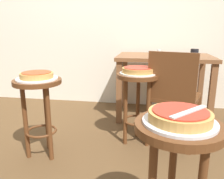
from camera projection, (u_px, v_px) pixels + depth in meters
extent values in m
plane|color=brown|center=(63.00, 164.00, 1.81)|extent=(6.00, 6.00, 0.00)
cylinder|color=#5B3319|center=(179.00, 127.00, 0.95)|extent=(0.37, 0.37, 0.03)
cylinder|color=#5B3319|center=(172.00, 178.00, 1.15)|extent=(0.04, 0.04, 0.61)
cylinder|color=silver|center=(179.00, 122.00, 0.95)|extent=(0.31, 0.31, 0.01)
cylinder|color=tan|center=(180.00, 116.00, 0.94)|extent=(0.26, 0.26, 0.04)
cylinder|color=red|center=(180.00, 111.00, 0.94)|extent=(0.23, 0.23, 0.01)
cylinder|color=#5B3319|center=(37.00, 82.00, 1.79)|extent=(0.37, 0.37, 0.03)
cylinder|color=#5B3319|center=(47.00, 115.00, 1.98)|extent=(0.04, 0.04, 0.61)
cylinder|color=#5B3319|center=(26.00, 122.00, 1.83)|extent=(0.04, 0.04, 0.61)
cylinder|color=#5B3319|center=(49.00, 124.00, 1.80)|extent=(0.04, 0.04, 0.61)
torus|color=#5B3319|center=(41.00, 131.00, 1.89)|extent=(0.25, 0.25, 0.02)
cylinder|color=silver|center=(37.00, 79.00, 1.78)|extent=(0.32, 0.32, 0.01)
cylinder|color=tan|center=(37.00, 75.00, 1.77)|extent=(0.25, 0.25, 0.04)
cylinder|color=red|center=(37.00, 72.00, 1.77)|extent=(0.22, 0.22, 0.01)
cylinder|color=#5B3319|center=(138.00, 76.00, 2.01)|extent=(0.37, 0.37, 0.03)
cylinder|color=#5B3319|center=(138.00, 107.00, 2.20)|extent=(0.04, 0.04, 0.61)
cylinder|color=#5B3319|center=(125.00, 112.00, 2.05)|extent=(0.04, 0.04, 0.61)
cylinder|color=#5B3319|center=(148.00, 114.00, 2.02)|extent=(0.04, 0.04, 0.61)
torus|color=#5B3319|center=(137.00, 120.00, 2.12)|extent=(0.25, 0.25, 0.02)
cylinder|color=white|center=(138.00, 73.00, 2.00)|extent=(0.32, 0.32, 0.01)
cylinder|color=#B78442|center=(138.00, 70.00, 2.00)|extent=(0.28, 0.28, 0.04)
cylinder|color=red|center=(138.00, 68.00, 1.99)|extent=(0.25, 0.25, 0.01)
cube|color=brown|center=(165.00, 57.00, 2.62)|extent=(1.06, 0.66, 0.04)
cube|color=brown|center=(119.00, 93.00, 2.53)|extent=(0.06, 0.06, 0.70)
cube|color=brown|center=(212.00, 97.00, 2.37)|extent=(0.06, 0.06, 0.70)
cube|color=brown|center=(125.00, 82.00, 3.06)|extent=(0.06, 0.06, 0.70)
cube|color=brown|center=(201.00, 84.00, 2.91)|extent=(0.06, 0.06, 0.70)
cylinder|color=black|center=(194.00, 53.00, 2.40)|extent=(0.08, 0.08, 0.09)
cylinder|color=white|center=(159.00, 53.00, 2.57)|extent=(0.04, 0.04, 0.07)
cube|color=#5B3319|center=(175.00, 97.00, 2.08)|extent=(0.50, 0.50, 0.04)
cube|color=#5B3319|center=(172.00, 77.00, 1.87)|extent=(0.39, 0.15, 0.40)
cube|color=#5B3319|center=(197.00, 117.00, 2.21)|extent=(0.04, 0.04, 0.42)
cube|color=#5B3319|center=(160.00, 111.00, 2.37)|extent=(0.04, 0.04, 0.42)
cube|color=#5B3319|center=(190.00, 131.00, 1.90)|extent=(0.04, 0.04, 0.42)
cube|color=#5B3319|center=(148.00, 123.00, 2.07)|extent=(0.04, 0.04, 0.42)
cube|color=silver|center=(189.00, 112.00, 0.91)|extent=(0.17, 0.18, 0.01)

